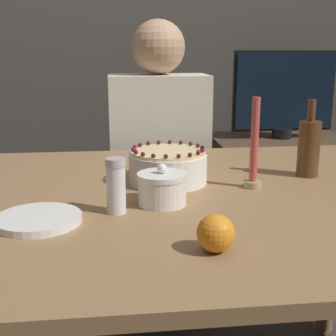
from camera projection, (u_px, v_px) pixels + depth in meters
wall_behind at (132, 15)px, 2.42m from camera, size 8.00×0.05×2.60m
dining_table at (159, 230)px, 1.23m from camera, size 1.59×1.11×0.77m
cake at (168, 167)px, 1.30m from camera, size 0.22×0.22×0.10m
sugar_bowl at (162, 188)px, 1.12m from camera, size 0.12×0.12×0.10m
sugar_shaker at (116, 185)px, 1.06m from camera, size 0.05×0.05×0.13m
plate_stack at (38, 219)px, 1.01m from camera, size 0.19×0.19×0.02m
candle at (254, 153)px, 1.24m from camera, size 0.05×0.05×0.24m
bottle at (309, 147)px, 1.36m from camera, size 0.06×0.06×0.22m
orange_fruit_1 at (181, 156)px, 1.46m from camera, size 0.08×0.08×0.08m
orange_fruit_2 at (216, 233)px, 0.86m from camera, size 0.07×0.07×0.07m
person_man_blue_shirt at (159, 190)px, 1.99m from camera, size 0.40×0.34×1.25m
side_cabinet at (277, 202)px, 2.48m from camera, size 0.70×0.46×0.69m
tv_monitor at (284, 93)px, 2.34m from camera, size 0.52×0.10×0.44m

